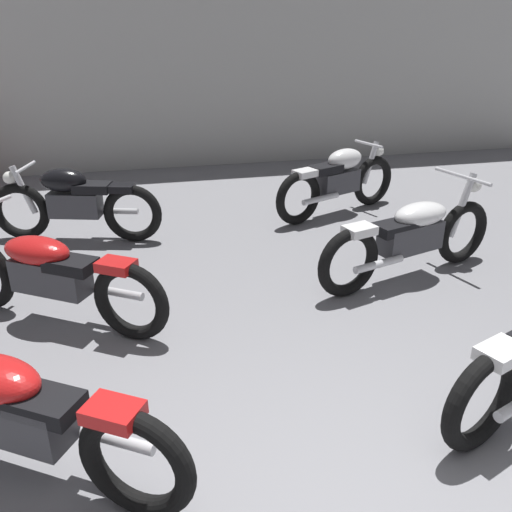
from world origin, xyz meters
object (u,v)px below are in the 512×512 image
Objects in this scene: motorcycle_left_row_1 at (49,274)px; motorcycle_left_row_2 at (74,202)px; motorcycle_right_row_1 at (412,235)px; motorcycle_right_row_2 at (339,180)px; motorcycle_left_row_0 at (12,412)px.

motorcycle_left_row_2 is (0.06, 1.87, 0.01)m from motorcycle_left_row_1.
motorcycle_left_row_1 reaches higher than motorcycle_left_row_2.
motorcycle_right_row_1 reaches higher than motorcycle_right_row_2.
motorcycle_left_row_0 and motorcycle_left_row_1 have the same top height.
motorcycle_left_row_0 reaches higher than motorcycle_left_row_2.
motorcycle_right_row_2 is (3.31, 2.06, 0.01)m from motorcycle_left_row_1.
motorcycle_left_row_0 is 5.04m from motorcycle_right_row_2.
motorcycle_left_row_0 is at bearing -91.08° from motorcycle_left_row_2.
motorcycle_left_row_0 is 3.61m from motorcycle_left_row_2.
motorcycle_left_row_2 is 3.25m from motorcycle_right_row_2.
motorcycle_left_row_0 is 1.02× the size of motorcycle_right_row_2.
motorcycle_right_row_1 is (3.27, -1.75, -0.01)m from motorcycle_left_row_2.
motorcycle_left_row_1 is at bearing -148.06° from motorcycle_right_row_2.
motorcycle_left_row_1 and motorcycle_right_row_1 have the same top height.
motorcycle_right_row_2 is at bearing 3.38° from motorcycle_left_row_2.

